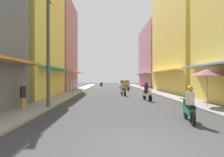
# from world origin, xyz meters

# --- Properties ---
(ground_plane) EXTENTS (103.62, 103.62, 0.00)m
(ground_plane) POSITION_xyz_m (0.00, 19.55, 0.00)
(ground_plane) COLOR #38383A
(sidewalk_left) EXTENTS (2.01, 55.10, 0.12)m
(sidewalk_left) POSITION_xyz_m (-5.48, 19.55, 0.06)
(sidewalk_left) COLOR #9E9991
(sidewalk_left) RESTS_ON ground
(sidewalk_right) EXTENTS (2.01, 55.10, 0.12)m
(sidewalk_right) POSITION_xyz_m (5.48, 19.55, 0.06)
(sidewalk_right) COLOR gray
(sidewalk_right) RESTS_ON ground
(building_left_mid) EXTENTS (7.05, 9.18, 14.31)m
(building_left_mid) POSITION_xyz_m (-9.48, 13.24, 7.15)
(building_left_mid) COLOR #EFD159
(building_left_mid) RESTS_ON ground
(building_left_far) EXTENTS (7.05, 8.80, 13.57)m
(building_left_far) POSITION_xyz_m (-9.48, 23.03, 6.78)
(building_left_far) COLOR #B7727F
(building_left_far) RESTS_ON ground
(building_right_mid) EXTENTS (7.05, 13.00, 16.81)m
(building_right_mid) POSITION_xyz_m (9.48, 18.79, 8.40)
(building_right_mid) COLOR #EFD159
(building_right_mid) RESTS_ON ground
(building_right_far) EXTENTS (7.05, 12.75, 12.60)m
(building_right_far) POSITION_xyz_m (9.48, 32.60, 6.29)
(building_right_far) COLOR #B7727F
(building_right_far) RESTS_ON ground
(motorbike_black) EXTENTS (0.78, 1.73, 0.96)m
(motorbike_black) POSITION_xyz_m (-2.56, 35.27, 0.50)
(motorbike_black) COLOR black
(motorbike_black) RESTS_ON ground
(motorbike_silver) EXTENTS (0.61, 1.79, 1.58)m
(motorbike_silver) POSITION_xyz_m (0.64, 14.33, 0.70)
(motorbike_silver) COLOR black
(motorbike_silver) RESTS_ON ground
(motorbike_white) EXTENTS (0.60, 1.80, 1.58)m
(motorbike_white) POSITION_xyz_m (2.30, 10.15, 0.70)
(motorbike_white) COLOR black
(motorbike_white) RESTS_ON ground
(motorbike_orange) EXTENTS (0.65, 1.78, 1.58)m
(motorbike_orange) POSITION_xyz_m (1.80, 22.06, 0.70)
(motorbike_orange) COLOR black
(motorbike_orange) RESTS_ON ground
(motorbike_green) EXTENTS (0.61, 1.79, 1.58)m
(motorbike_green) POSITION_xyz_m (2.50, 2.76, 0.70)
(motorbike_green) COLOR black
(motorbike_green) RESTS_ON ground
(parked_car) EXTENTS (1.80, 4.12, 1.45)m
(parked_car) POSITION_xyz_m (2.18, 30.36, 0.74)
(parked_car) COLOR silver
(parked_car) RESTS_ON ground
(pedestrian_far) EXTENTS (0.44, 0.44, 1.68)m
(pedestrian_far) POSITION_xyz_m (-5.67, 17.97, 0.95)
(pedestrian_far) COLOR beige
(pedestrian_far) RESTS_ON ground
(pedestrian_crossing) EXTENTS (0.34, 0.34, 1.66)m
(pedestrian_crossing) POSITION_xyz_m (-5.93, 5.62, 0.83)
(pedestrian_crossing) COLOR #BF8C3F
(pedestrian_crossing) RESTS_ON ground
(vendor_umbrella) EXTENTS (2.17, 2.17, 2.51)m
(vendor_umbrella) POSITION_xyz_m (5.46, 6.64, 2.28)
(vendor_umbrella) COLOR #99999E
(vendor_umbrella) RESTS_ON ground
(utility_pole) EXTENTS (0.20, 1.20, 7.39)m
(utility_pole) POSITION_xyz_m (-4.73, 6.34, 3.77)
(utility_pole) COLOR #4C4C4F
(utility_pole) RESTS_ON ground
(street_sign_no_entry) EXTENTS (0.07, 0.60, 2.65)m
(street_sign_no_entry) POSITION_xyz_m (-4.63, 13.35, 1.72)
(street_sign_no_entry) COLOR gray
(street_sign_no_entry) RESTS_ON ground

